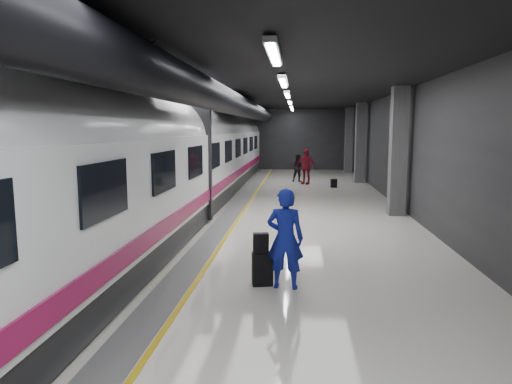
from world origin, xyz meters
name	(u,v)px	position (x,y,z in m)	size (l,w,h in m)	color
ground	(265,224)	(0.00, 0.00, 0.00)	(40.00, 40.00, 0.00)	silver
platform_hall	(259,114)	(-0.29, 0.96, 3.54)	(10.02, 40.02, 4.51)	black
train	(165,159)	(-3.25, 0.00, 2.07)	(3.05, 38.00, 4.05)	black
traveler_main	(285,239)	(0.83, -5.94, 0.97)	(0.71, 0.47, 1.95)	#161EAA
suitcase_main	(262,269)	(0.38, -5.82, 0.32)	(0.40, 0.25, 0.65)	black
shoulder_bag	(261,243)	(0.35, -5.84, 0.85)	(0.30, 0.16, 0.40)	black
traveler_far_a	(298,168)	(1.08, 11.84, 0.81)	(0.79, 0.61, 1.62)	black
traveler_far_b	(306,167)	(1.48, 10.87, 0.98)	(1.14, 0.48, 1.95)	maroon
suitcase_far	(334,183)	(2.92, 9.48, 0.22)	(0.31, 0.20, 0.45)	black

